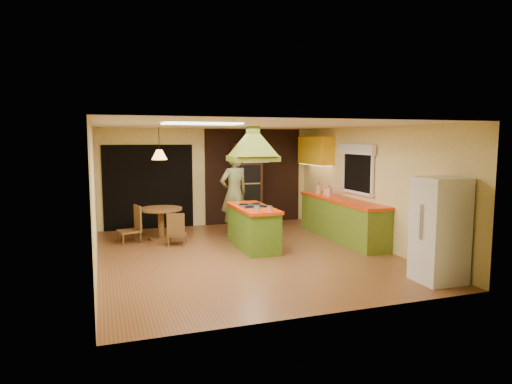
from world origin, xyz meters
name	(u,v)px	position (x,y,z in m)	size (l,w,h in m)	color
ground	(246,254)	(0.00, 0.00, 0.00)	(6.50, 6.50, 0.00)	brown
room_walls	(246,191)	(0.00, 0.00, 1.25)	(5.50, 6.50, 6.50)	#F5EDAF
ceiling_plane	(245,125)	(0.00, 0.00, 2.50)	(6.50, 6.50, 0.00)	silver
brick_panel	(253,176)	(1.25, 3.23, 1.25)	(2.64, 0.03, 2.50)	#381E14
nook_opening	(149,187)	(-1.50, 3.23, 1.05)	(2.20, 0.03, 2.10)	black
right_counter	(342,219)	(2.45, 0.60, 0.46)	(0.62, 3.05, 0.92)	olive
upper_cabinets	(315,150)	(2.57, 2.20, 1.95)	(0.34, 1.40, 0.70)	yellow
window_right	(357,161)	(2.70, 0.40, 1.77)	(0.12, 1.35, 1.06)	black
fluor_panel	(202,124)	(-1.10, -1.20, 2.48)	(1.20, 0.60, 0.03)	white
kitchen_island	(253,227)	(0.31, 0.47, 0.44)	(0.71, 1.73, 0.88)	#558120
range_hood	(253,138)	(0.31, 0.47, 2.25)	(0.98, 0.72, 0.79)	#5D6B1A
man	(234,194)	(0.26, 1.68, 0.99)	(0.72, 0.48, 1.99)	brown
refrigerator	(440,230)	(2.36, -2.60, 0.83)	(0.68, 0.65, 1.66)	white
wall_oven	(247,184)	(0.97, 2.95, 1.06)	(0.71, 0.61, 2.13)	#402414
dining_table	(161,217)	(-1.39, 1.90, 0.50)	(0.95, 0.95, 0.71)	brown
chair_left	(129,224)	(-2.09, 1.80, 0.40)	(0.44, 0.44, 0.80)	brown
chair_near	(177,228)	(-1.14, 1.25, 0.35)	(0.39, 0.39, 0.70)	brown
pendant_lamp	(159,155)	(-1.39, 1.90, 1.90)	(0.34, 0.34, 0.22)	#FF9E3F
canister_large	(319,189)	(2.40, 1.63, 1.03)	(0.14, 0.14, 0.21)	beige
canister_medium	(329,192)	(2.40, 1.11, 1.02)	(0.15, 0.15, 0.20)	#F3DEC4
canister_small	(326,192)	(2.40, 1.26, 0.99)	(0.11, 0.11, 0.14)	#F9E5C8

